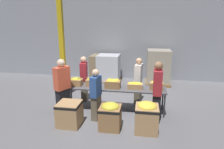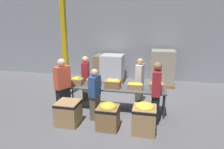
# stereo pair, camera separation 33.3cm
# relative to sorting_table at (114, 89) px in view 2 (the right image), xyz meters

# --- Properties ---
(ground_plane) EXTENTS (30.00, 30.00, 0.00)m
(ground_plane) POSITION_rel_sorting_table_xyz_m (0.00, 0.00, -0.74)
(ground_plane) COLOR slate
(wall_back) EXTENTS (16.00, 0.08, 4.00)m
(wall_back) POSITION_rel_sorting_table_xyz_m (0.00, 3.98, 1.26)
(wall_back) COLOR #9399A3
(wall_back) RESTS_ON ground_plane
(sorting_table) EXTENTS (3.27, 0.73, 0.79)m
(sorting_table) POSITION_rel_sorting_table_xyz_m (0.00, 0.00, 0.00)
(sorting_table) COLOR #4C4C51
(sorting_table) RESTS_ON ground_plane
(banana_box_0) EXTENTS (0.40, 0.32, 0.28)m
(banana_box_0) POSITION_rel_sorting_table_xyz_m (-1.26, -0.02, 0.18)
(banana_box_0) COLOR #A37A4C
(banana_box_0) RESTS_ON sorting_table
(banana_box_1) EXTENTS (0.46, 0.27, 0.29)m
(banana_box_1) POSITION_rel_sorting_table_xyz_m (-0.69, 0.02, 0.19)
(banana_box_1) COLOR #A37A4C
(banana_box_1) RESTS_ON sorting_table
(banana_box_2) EXTENTS (0.48, 0.34, 0.28)m
(banana_box_2) POSITION_rel_sorting_table_xyz_m (-0.03, -0.06, 0.19)
(banana_box_2) COLOR olive
(banana_box_2) RESTS_ON sorting_table
(banana_box_3) EXTENTS (0.47, 0.28, 0.21)m
(banana_box_3) POSITION_rel_sorting_table_xyz_m (0.67, -0.03, 0.15)
(banana_box_3) COLOR tan
(banana_box_3) RESTS_ON sorting_table
(banana_box_4) EXTENTS (0.41, 0.31, 0.29)m
(banana_box_4) POSITION_rel_sorting_table_xyz_m (1.33, -0.01, 0.18)
(banana_box_4) COLOR #A37A4C
(banana_box_4) RESTS_ON sorting_table
(volunteer_0) EXTENTS (0.27, 0.44, 1.53)m
(volunteer_0) POSITION_rel_sorting_table_xyz_m (-0.42, -0.72, 0.02)
(volunteer_0) COLOR #6B604C
(volunteer_0) RESTS_ON ground_plane
(volunteer_1) EXTENTS (0.28, 0.46, 1.63)m
(volunteer_1) POSITION_rel_sorting_table_xyz_m (-1.21, 0.70, 0.07)
(volunteer_1) COLOR #6B604C
(volunteer_1) RESTS_ON ground_plane
(volunteer_2) EXTENTS (0.25, 0.48, 1.76)m
(volunteer_2) POSITION_rel_sorting_table_xyz_m (1.32, -0.55, 0.14)
(volunteer_2) COLOR black
(volunteer_2) RESTS_ON ground_plane
(volunteer_3) EXTENTS (0.43, 0.53, 1.76)m
(volunteer_3) POSITION_rel_sorting_table_xyz_m (-1.49, -0.58, 0.14)
(volunteer_3) COLOR black
(volunteer_3) RESTS_ON ground_plane
(volunteer_4) EXTENTS (0.29, 0.47, 1.62)m
(volunteer_4) POSITION_rel_sorting_table_xyz_m (0.75, 0.76, 0.07)
(volunteer_4) COLOR #6B604C
(volunteer_4) RESTS_ON ground_plane
(donation_bin_0) EXTENTS (0.62, 0.62, 0.66)m
(donation_bin_0) POSITION_rel_sorting_table_xyz_m (-1.07, -1.18, -0.38)
(donation_bin_0) COLOR tan
(donation_bin_0) RESTS_ON ground_plane
(donation_bin_1) EXTENTS (0.57, 0.57, 0.73)m
(donation_bin_1) POSITION_rel_sorting_table_xyz_m (0.08, -1.18, -0.35)
(donation_bin_1) COLOR olive
(donation_bin_1) RESTS_ON ground_plane
(donation_bin_2) EXTENTS (0.59, 0.59, 0.82)m
(donation_bin_2) POSITION_rel_sorting_table_xyz_m (1.05, -1.18, -0.30)
(donation_bin_2) COLOR tan
(donation_bin_2) RESTS_ON ground_plane
(support_pillar) EXTENTS (0.17, 0.17, 4.00)m
(support_pillar) POSITION_rel_sorting_table_xyz_m (-2.09, 0.97, 1.26)
(support_pillar) COLOR gold
(support_pillar) RESTS_ON ground_plane
(pallet_stack_0) EXTENTS (1.12, 1.12, 1.29)m
(pallet_stack_0) POSITION_rel_sorting_table_xyz_m (-1.06, 3.17, -0.10)
(pallet_stack_0) COLOR olive
(pallet_stack_0) RESTS_ON ground_plane
(pallet_stack_1) EXTENTS (1.11, 1.11, 1.32)m
(pallet_stack_1) POSITION_rel_sorting_table_xyz_m (-0.74, 3.12, -0.09)
(pallet_stack_1) COLOR olive
(pallet_stack_1) RESTS_ON ground_plane
(pallet_stack_2) EXTENTS (1.12, 1.12, 1.59)m
(pallet_stack_2) POSITION_rel_sorting_table_xyz_m (1.58, 3.17, 0.05)
(pallet_stack_2) COLOR olive
(pallet_stack_2) RESTS_ON ground_plane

